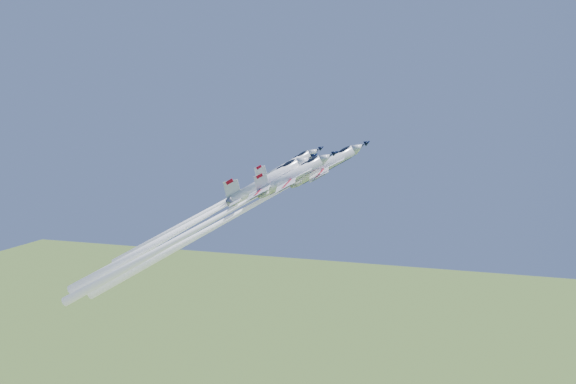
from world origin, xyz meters
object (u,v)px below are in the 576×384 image
(jet_lead, at_px, (230,218))
(jet_right, at_px, (202,226))
(jet_left, at_px, (221,204))
(jet_slot, at_px, (195,221))

(jet_lead, distance_m, jet_right, 5.65)
(jet_lead, relative_size, jet_left, 1.23)
(jet_slot, bearing_deg, jet_left, 161.50)
(jet_left, xyz_separation_m, jet_right, (1.37, -11.24, -2.34))
(jet_lead, height_order, jet_left, jet_lead)
(jet_lead, xyz_separation_m, jet_slot, (-5.65, -2.50, -0.52))
(jet_lead, height_order, jet_right, jet_lead)
(jet_left, relative_size, jet_slot, 0.89)
(jet_lead, bearing_deg, jet_left, -159.25)
(jet_left, bearing_deg, jet_right, -7.76)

